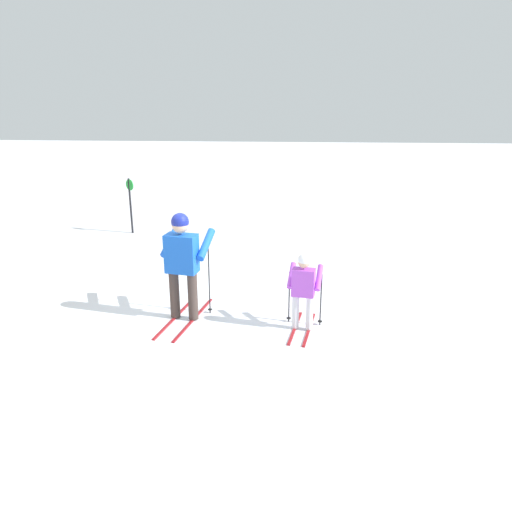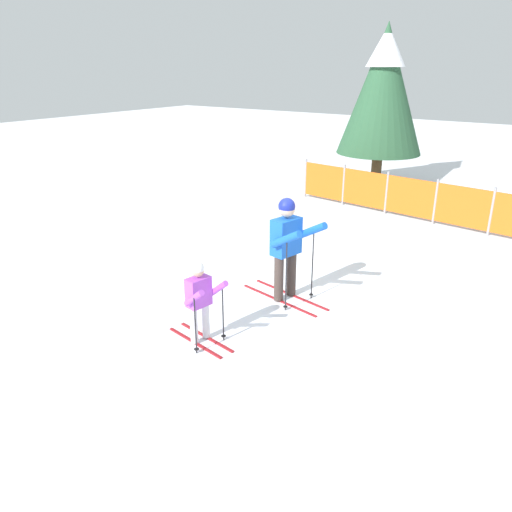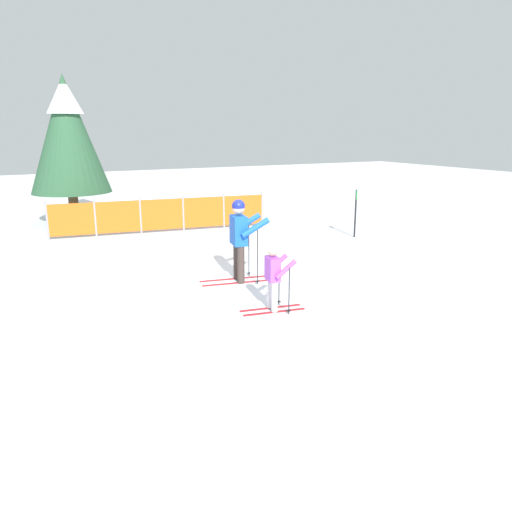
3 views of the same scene
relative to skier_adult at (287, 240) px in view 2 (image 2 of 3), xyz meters
The scene contains 5 objects.
ground_plane 1.09m from the skier_adult, 21.70° to the left, with size 60.00×60.00×0.00m, color white.
skier_adult is the anchor object (origin of this frame).
skier_child 1.93m from the skier_adult, 97.84° to the right, with size 1.18×0.57×1.22m.
safety_fence 5.81m from the skier_adult, 89.00° to the left, with size 6.65×0.95×1.13m.
conifer_far 9.35m from the skier_adult, 103.17° to the left, with size 2.64×2.64×4.91m.
Camera 2 is at (3.70, -6.66, 3.73)m, focal length 35.00 mm.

